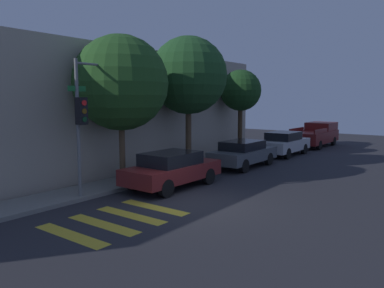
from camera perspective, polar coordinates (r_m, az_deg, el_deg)
ground_plane at (r=12.55m, az=0.57°, el=-9.07°), size 60.00×60.00×0.00m
sidewalk at (r=15.23m, az=-11.93°, el=-6.11°), size 26.00×1.75×0.14m
building_row at (r=18.32m, az=-21.02°, el=4.68°), size 26.00×6.00×5.81m
crosswalk at (r=11.14m, az=-11.32°, el=-11.24°), size 3.55×2.60×0.00m
traffic_light_pole at (r=13.26m, az=-15.65°, el=5.75°), size 1.94×0.56×4.78m
sedan_near_corner at (r=14.64m, az=-3.04°, el=-3.80°), size 4.24×1.82×1.41m
sedan_middle at (r=19.24m, az=7.81°, el=-1.37°), size 4.29×1.78×1.36m
sedan_far_end at (r=23.79m, az=13.83°, el=0.14°), size 4.31×1.79×1.47m
pickup_truck at (r=29.23m, az=18.37°, el=1.40°), size 5.25×2.01×1.72m
tree_near_corner at (r=15.24m, az=-10.81°, el=9.10°), size 3.78×3.78×5.98m
tree_midblock at (r=18.51m, az=-0.55°, el=10.36°), size 3.78×3.78×6.49m
tree_far_end at (r=22.76m, az=7.41°, el=8.03°), size 2.46×2.46×5.22m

